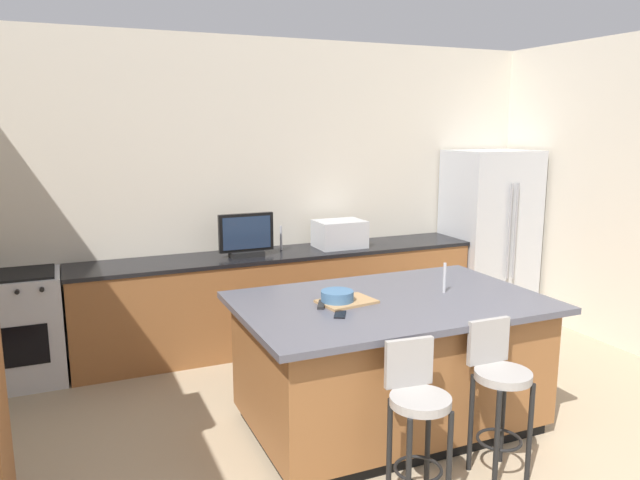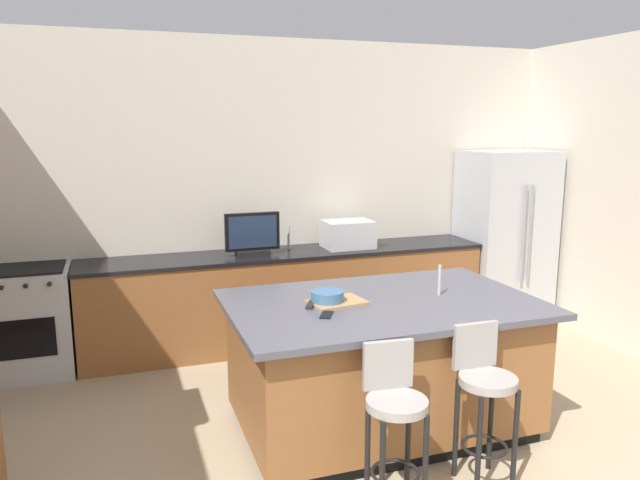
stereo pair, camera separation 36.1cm
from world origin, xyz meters
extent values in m
cube|color=beige|center=(0.00, 4.01, 1.48)|extent=(6.27, 0.12, 2.95)
cube|color=brown|center=(-0.05, 3.63, 0.44)|extent=(3.92, 0.60, 0.88)
cube|color=black|center=(-0.05, 3.63, 0.90)|extent=(3.94, 0.62, 0.04)
cube|color=black|center=(0.08, 1.77, 0.04)|extent=(1.88, 1.11, 0.09)
cube|color=brown|center=(0.08, 1.77, 0.49)|extent=(1.96, 1.19, 0.80)
cube|color=#4C4C56|center=(0.08, 1.77, 0.91)|extent=(2.12, 1.35, 0.04)
cube|color=#B7BABF|center=(2.38, 3.58, 0.93)|extent=(0.90, 0.70, 1.85)
cylinder|color=gray|center=(2.34, 3.20, 1.02)|extent=(0.02, 0.02, 1.02)
cylinder|color=gray|center=(2.42, 3.20, 1.02)|extent=(0.02, 0.02, 1.02)
cube|color=#B7BABF|center=(-2.43, 3.63, 0.46)|extent=(0.80, 0.60, 0.92)
cube|color=black|center=(-2.43, 3.33, 0.41)|extent=(0.56, 0.01, 0.33)
cube|color=black|center=(-2.43, 3.63, 0.93)|extent=(0.72, 0.50, 0.02)
cylinder|color=black|center=(-2.34, 3.31, 0.86)|extent=(0.04, 0.03, 0.04)
cylinder|color=black|center=(-2.16, 3.31, 0.86)|extent=(0.04, 0.03, 0.04)
cube|color=#B7BABF|center=(0.56, 3.63, 1.05)|extent=(0.48, 0.36, 0.27)
cube|color=black|center=(-0.42, 3.58, 0.95)|extent=(0.31, 0.16, 0.05)
cube|color=black|center=(-0.42, 3.58, 1.15)|extent=(0.52, 0.05, 0.35)
cube|color=#1E2D47|center=(-0.42, 3.55, 1.15)|extent=(0.45, 0.01, 0.30)
cylinder|color=#B2B2B7|center=(-0.03, 3.73, 1.04)|extent=(0.02, 0.02, 0.24)
cylinder|color=#B2B2B7|center=(0.52, 1.77, 1.05)|extent=(0.02, 0.02, 0.22)
cylinder|color=gray|center=(-0.25, 0.87, 0.64)|extent=(0.34, 0.34, 0.05)
cube|color=gray|center=(-0.24, 1.02, 0.81)|extent=(0.29, 0.06, 0.28)
cylinder|color=black|center=(-0.38, 0.76, 0.31)|extent=(0.03, 0.03, 0.62)
cylinder|color=black|center=(-0.14, 0.74, 0.31)|extent=(0.03, 0.03, 0.62)
cylinder|color=black|center=(-0.36, 1.00, 0.31)|extent=(0.03, 0.03, 0.62)
cylinder|color=black|center=(-0.12, 0.98, 0.31)|extent=(0.03, 0.03, 0.62)
torus|color=black|center=(-0.25, 0.87, 0.23)|extent=(0.28, 0.28, 0.02)
cylinder|color=gray|center=(0.37, 0.94, 0.66)|extent=(0.34, 0.34, 0.05)
cube|color=gray|center=(0.38, 1.09, 0.82)|extent=(0.29, 0.04, 0.28)
cylinder|color=black|center=(0.25, 0.82, 0.32)|extent=(0.03, 0.03, 0.63)
cylinder|color=black|center=(0.50, 0.81, 0.32)|extent=(0.03, 0.03, 0.63)
cylinder|color=black|center=(0.25, 1.06, 0.32)|extent=(0.03, 0.03, 0.63)
cylinder|color=black|center=(0.50, 1.06, 0.32)|extent=(0.03, 0.03, 0.63)
torus|color=black|center=(0.37, 0.94, 0.24)|extent=(0.28, 0.28, 0.02)
cylinder|color=#3F668C|center=(-0.30, 1.83, 0.98)|extent=(0.22, 0.22, 0.09)
cube|color=black|center=(-0.39, 1.60, 0.94)|extent=(0.13, 0.16, 0.01)
cube|color=black|center=(-0.43, 1.82, 0.95)|extent=(0.12, 0.17, 0.02)
cube|color=#A87F51|center=(-0.24, 1.82, 0.94)|extent=(0.41, 0.31, 0.02)
camera|label=1|loc=(-1.97, -1.73, 2.13)|focal=33.83mm
camera|label=2|loc=(-1.63, -1.86, 2.13)|focal=33.83mm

